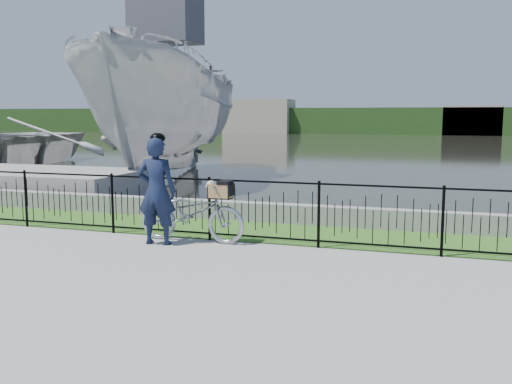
% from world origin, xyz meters
% --- Properties ---
extents(ground, '(120.00, 120.00, 0.00)m').
position_xyz_m(ground, '(0.00, 0.00, 0.00)').
color(ground, gray).
rests_on(ground, ground).
extents(grass_strip, '(60.00, 2.00, 0.01)m').
position_xyz_m(grass_strip, '(0.00, 2.60, 0.00)').
color(grass_strip, '#366620').
rests_on(grass_strip, ground).
extents(water, '(120.00, 120.00, 0.00)m').
position_xyz_m(water, '(0.00, 33.00, 0.00)').
color(water, '#27281E').
rests_on(water, ground).
extents(quay_wall, '(60.00, 0.30, 0.40)m').
position_xyz_m(quay_wall, '(0.00, 3.60, 0.20)').
color(quay_wall, gray).
rests_on(quay_wall, ground).
extents(fence, '(14.00, 0.06, 1.15)m').
position_xyz_m(fence, '(0.00, 1.60, 0.58)').
color(fence, black).
rests_on(fence, ground).
extents(far_treeline, '(120.00, 6.00, 3.00)m').
position_xyz_m(far_treeline, '(0.00, 60.00, 1.50)').
color(far_treeline, '#27471B').
rests_on(far_treeline, ground).
extents(far_building_left, '(8.00, 4.00, 4.00)m').
position_xyz_m(far_building_left, '(-18.00, 58.00, 2.00)').
color(far_building_left, '#9E937F').
rests_on(far_building_left, ground).
extents(far_building_right, '(6.00, 3.00, 3.20)m').
position_xyz_m(far_building_right, '(6.00, 58.50, 1.60)').
color(far_building_right, '#9E937F').
rests_on(far_building_right, ground).
extents(bicycle_rig, '(1.98, 0.69, 1.13)m').
position_xyz_m(bicycle_rig, '(-1.24, 1.40, 0.53)').
color(bicycle_rig, '#A3A8AE').
rests_on(bicycle_rig, ground).
extents(cyclist, '(0.74, 0.53, 1.95)m').
position_xyz_m(cyclist, '(-1.74, 1.01, 0.96)').
color(cyclist, '#131C36').
rests_on(cyclist, ground).
extents(boat_near, '(6.56, 12.20, 6.27)m').
position_xyz_m(boat_near, '(-6.23, 10.44, 2.31)').
color(boat_near, '#AFAFAF').
rests_on(boat_near, water).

